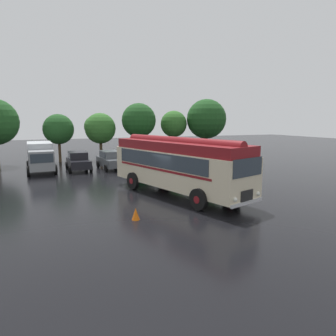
{
  "coord_description": "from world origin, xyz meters",
  "views": [
    {
      "loc": [
        -6.93,
        -16.17,
        4.45
      ],
      "look_at": [
        0.25,
        1.53,
        1.4
      ],
      "focal_mm": 32.0,
      "sensor_mm": 36.0,
      "label": 1
    }
  ],
  "objects_px": {
    "car_mid_left": "(111,160)",
    "box_van": "(40,156)",
    "car_near_left": "(78,161)",
    "vintage_bus": "(178,164)",
    "car_far_right": "(162,157)",
    "car_mid_right": "(138,157)",
    "traffic_cone": "(136,214)"
  },
  "relations": [
    {
      "from": "car_mid_left",
      "to": "box_van",
      "type": "relative_size",
      "value": 0.74
    },
    {
      "from": "car_near_left",
      "to": "car_mid_left",
      "type": "bearing_deg",
      "value": -5.66
    },
    {
      "from": "vintage_bus",
      "to": "car_far_right",
      "type": "bearing_deg",
      "value": 73.61
    },
    {
      "from": "box_van",
      "to": "car_mid_right",
      "type": "bearing_deg",
      "value": -2.14
    },
    {
      "from": "car_near_left",
      "to": "vintage_bus",
      "type": "bearing_deg",
      "value": -67.96
    },
    {
      "from": "vintage_bus",
      "to": "car_near_left",
      "type": "xyz_separation_m",
      "value": [
        -4.66,
        11.51,
        -1.05
      ]
    },
    {
      "from": "car_near_left",
      "to": "car_far_right",
      "type": "distance_m",
      "value": 8.02
    },
    {
      "from": "car_near_left",
      "to": "traffic_cone",
      "type": "distance_m",
      "value": 15.14
    },
    {
      "from": "car_mid_right",
      "to": "traffic_cone",
      "type": "distance_m",
      "value": 16.24
    },
    {
      "from": "car_mid_right",
      "to": "car_far_right",
      "type": "xyz_separation_m",
      "value": [
        2.35,
        -0.52,
        0.0
      ]
    },
    {
      "from": "car_mid_left",
      "to": "car_far_right",
      "type": "distance_m",
      "value": 5.14
    },
    {
      "from": "car_far_right",
      "to": "vintage_bus",
      "type": "bearing_deg",
      "value": -106.39
    },
    {
      "from": "vintage_bus",
      "to": "box_van",
      "type": "relative_size",
      "value": 1.77
    },
    {
      "from": "vintage_bus",
      "to": "car_mid_left",
      "type": "height_order",
      "value": "vintage_bus"
    },
    {
      "from": "car_far_right",
      "to": "car_near_left",
      "type": "bearing_deg",
      "value": 179.5
    },
    {
      "from": "vintage_bus",
      "to": "car_near_left",
      "type": "distance_m",
      "value": 12.46
    },
    {
      "from": "vintage_bus",
      "to": "car_mid_right",
      "type": "bearing_deg",
      "value": 85.17
    },
    {
      "from": "car_near_left",
      "to": "car_far_right",
      "type": "bearing_deg",
      "value": -0.5
    },
    {
      "from": "car_near_left",
      "to": "traffic_cone",
      "type": "relative_size",
      "value": 7.74
    },
    {
      "from": "car_far_right",
      "to": "box_van",
      "type": "distance_m",
      "value": 11.18
    },
    {
      "from": "car_mid_left",
      "to": "car_far_right",
      "type": "height_order",
      "value": "same"
    },
    {
      "from": "vintage_bus",
      "to": "car_mid_left",
      "type": "distance_m",
      "value": 11.41
    },
    {
      "from": "car_mid_right",
      "to": "car_far_right",
      "type": "relative_size",
      "value": 0.97
    },
    {
      "from": "vintage_bus",
      "to": "car_far_right",
      "type": "relative_size",
      "value": 2.37
    },
    {
      "from": "vintage_bus",
      "to": "car_near_left",
      "type": "height_order",
      "value": "vintage_bus"
    },
    {
      "from": "car_far_right",
      "to": "box_van",
      "type": "height_order",
      "value": "box_van"
    },
    {
      "from": "car_near_left",
      "to": "box_van",
      "type": "bearing_deg",
      "value": 165.94
    },
    {
      "from": "car_near_left",
      "to": "traffic_cone",
      "type": "height_order",
      "value": "car_near_left"
    },
    {
      "from": "car_mid_left",
      "to": "traffic_cone",
      "type": "bearing_deg",
      "value": -97.24
    },
    {
      "from": "car_mid_left",
      "to": "box_van",
      "type": "height_order",
      "value": "box_van"
    },
    {
      "from": "vintage_bus",
      "to": "car_mid_left",
      "type": "bearing_deg",
      "value": 98.95
    },
    {
      "from": "vintage_bus",
      "to": "car_mid_right",
      "type": "distance_m",
      "value": 12.05
    }
  ]
}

